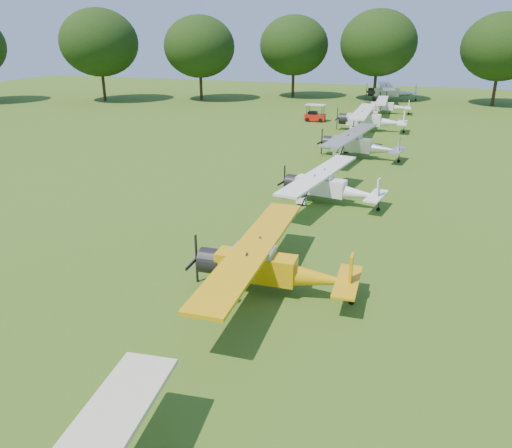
{
  "coord_description": "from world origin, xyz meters",
  "views": [
    {
      "loc": [
        6.15,
        -21.99,
        9.66
      ],
      "look_at": [
        -0.82,
        -1.75,
        1.4
      ],
      "focal_mm": 35.0,
      "sensor_mm": 36.0,
      "label": 1
    }
  ],
  "objects_px": {
    "golf_cart": "(315,116)",
    "aircraft_5": "(369,118)",
    "aircraft_2": "(268,264)",
    "aircraft_4": "(358,143)",
    "aircraft_7": "(390,91)",
    "aircraft_3": "(328,185)",
    "aircraft_6": "(386,105)"
  },
  "relations": [
    {
      "from": "aircraft_3",
      "to": "golf_cart",
      "type": "relative_size",
      "value": 4.42
    },
    {
      "from": "aircraft_5",
      "to": "golf_cart",
      "type": "xyz_separation_m",
      "value": [
        -6.63,
        4.14,
        -0.69
      ]
    },
    {
      "from": "golf_cart",
      "to": "aircraft_5",
      "type": "bearing_deg",
      "value": -31.35
    },
    {
      "from": "aircraft_4",
      "to": "aircraft_2",
      "type": "bearing_deg",
      "value": -82.07
    },
    {
      "from": "aircraft_5",
      "to": "golf_cart",
      "type": "height_order",
      "value": "aircraft_5"
    },
    {
      "from": "aircraft_2",
      "to": "aircraft_7",
      "type": "xyz_separation_m",
      "value": [
        -0.72,
        62.55,
        0.19
      ]
    },
    {
      "from": "golf_cart",
      "to": "aircraft_6",
      "type": "bearing_deg",
      "value": 50.91
    },
    {
      "from": "golf_cart",
      "to": "aircraft_3",
      "type": "bearing_deg",
      "value": -75.15
    },
    {
      "from": "aircraft_3",
      "to": "aircraft_7",
      "type": "xyz_separation_m",
      "value": [
        -0.75,
        50.87,
        0.25
      ]
    },
    {
      "from": "aircraft_2",
      "to": "aircraft_4",
      "type": "xyz_separation_m",
      "value": [
        0.04,
        23.88,
        0.03
      ]
    },
    {
      "from": "aircraft_5",
      "to": "golf_cart",
      "type": "bearing_deg",
      "value": 147.09
    },
    {
      "from": "aircraft_2",
      "to": "aircraft_4",
      "type": "bearing_deg",
      "value": 87.87
    },
    {
      "from": "aircraft_6",
      "to": "aircraft_7",
      "type": "height_order",
      "value": "aircraft_7"
    },
    {
      "from": "aircraft_7",
      "to": "golf_cart",
      "type": "xyz_separation_m",
      "value": [
        -6.54,
        -22.13,
        -0.77
      ]
    },
    {
      "from": "aircraft_6",
      "to": "aircraft_7",
      "type": "distance_m",
      "value": 13.54
    },
    {
      "from": "aircraft_2",
      "to": "aircraft_4",
      "type": "relative_size",
      "value": 0.97
    },
    {
      "from": "aircraft_2",
      "to": "aircraft_3",
      "type": "xyz_separation_m",
      "value": [
        0.03,
        11.68,
        -0.07
      ]
    },
    {
      "from": "aircraft_7",
      "to": "aircraft_3",
      "type": "bearing_deg",
      "value": -98.52
    },
    {
      "from": "aircraft_6",
      "to": "aircraft_7",
      "type": "xyz_separation_m",
      "value": [
        -0.62,
        13.52,
        0.34
      ]
    },
    {
      "from": "aircraft_5",
      "to": "aircraft_7",
      "type": "xyz_separation_m",
      "value": [
        -0.1,
        26.28,
        0.08
      ]
    },
    {
      "from": "aircraft_3",
      "to": "aircraft_5",
      "type": "xyz_separation_m",
      "value": [
        -0.65,
        24.59,
        0.17
      ]
    },
    {
      "from": "aircraft_4",
      "to": "aircraft_7",
      "type": "height_order",
      "value": "aircraft_7"
    },
    {
      "from": "aircraft_7",
      "to": "aircraft_4",
      "type": "bearing_deg",
      "value": -98.24
    },
    {
      "from": "aircraft_3",
      "to": "aircraft_4",
      "type": "relative_size",
      "value": 0.92
    },
    {
      "from": "aircraft_3",
      "to": "aircraft_7",
      "type": "bearing_deg",
      "value": 99.71
    },
    {
      "from": "aircraft_7",
      "to": "golf_cart",
      "type": "relative_size",
      "value": 5.39
    },
    {
      "from": "aircraft_4",
      "to": "aircraft_7",
      "type": "relative_size",
      "value": 0.89
    },
    {
      "from": "aircraft_2",
      "to": "golf_cart",
      "type": "xyz_separation_m",
      "value": [
        -7.26,
        40.42,
        -0.58
      ]
    },
    {
      "from": "aircraft_2",
      "to": "aircraft_3",
      "type": "height_order",
      "value": "aircraft_2"
    },
    {
      "from": "aircraft_7",
      "to": "aircraft_2",
      "type": "bearing_deg",
      "value": -98.7
    },
    {
      "from": "aircraft_5",
      "to": "aircraft_7",
      "type": "distance_m",
      "value": 26.28
    },
    {
      "from": "aircraft_4",
      "to": "aircraft_3",
      "type": "bearing_deg",
      "value": -82.03
    }
  ]
}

